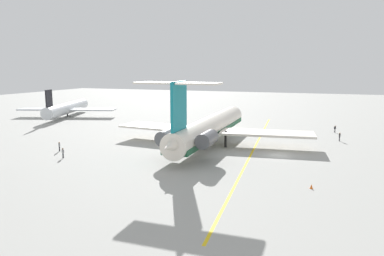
# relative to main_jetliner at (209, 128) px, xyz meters

# --- Properties ---
(ground) EXTENTS (334.45, 334.45, 0.00)m
(ground) POSITION_rel_main_jetliner_xyz_m (-3.40, -13.91, -3.62)
(ground) COLOR #9E9E99
(main_jetliner) EXTENTS (45.45, 40.47, 13.26)m
(main_jetliner) POSITION_rel_main_jetliner_xyz_m (0.00, 0.00, 0.00)
(main_jetliner) COLOR silver
(main_jetliner) RESTS_ON ground
(airliner_mid_left) EXTENTS (30.39, 30.45, 9.26)m
(airliner_mid_left) POSITION_rel_main_jetliner_xyz_m (26.30, 55.25, -0.89)
(airliner_mid_left) COLOR silver
(airliner_mid_left) RESTS_ON ground
(ground_crew_near_nose) EXTENTS (0.29, 0.46, 1.82)m
(ground_crew_near_nose) POSITION_rel_main_jetliner_xyz_m (-14.22, 24.47, -2.46)
(ground_crew_near_nose) COLOR black
(ground_crew_near_nose) RESTS_ON ground
(ground_crew_near_tail) EXTENTS (0.40, 0.29, 1.84)m
(ground_crew_near_tail) POSITION_rel_main_jetliner_xyz_m (13.72, -24.48, -2.45)
(ground_crew_near_tail) COLOR black
(ground_crew_near_tail) RESTS_ON ground
(ground_crew_portside) EXTENTS (0.28, 0.44, 1.77)m
(ground_crew_portside) POSITION_rel_main_jetliner_xyz_m (24.33, -23.77, -2.50)
(ground_crew_portside) COLOR black
(ground_crew_portside) RESTS_ON ground
(ground_crew_starboard) EXTENTS (0.28, 0.44, 1.76)m
(ground_crew_starboard) POSITION_rel_main_jetliner_xyz_m (-18.19, 20.36, -2.50)
(ground_crew_starboard) COLOR black
(ground_crew_starboard) RESTS_ON ground
(safety_cone_nose) EXTENTS (0.40, 0.40, 0.55)m
(safety_cone_nose) POSITION_rel_main_jetliner_xyz_m (24.40, 14.42, -3.34)
(safety_cone_nose) COLOR #EA590F
(safety_cone_nose) RESTS_ON ground
(safety_cone_wingtip) EXTENTS (0.40, 0.40, 0.55)m
(safety_cone_wingtip) POSITION_rel_main_jetliner_xyz_m (-20.11, -20.16, -3.34)
(safety_cone_wingtip) COLOR #EA590F
(safety_cone_wingtip) RESTS_ON ground
(taxiway_centreline) EXTENTS (81.04, 6.64, 0.01)m
(taxiway_centreline) POSITION_rel_main_jetliner_xyz_m (1.28, -8.88, -3.61)
(taxiway_centreline) COLOR gold
(taxiway_centreline) RESTS_ON ground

